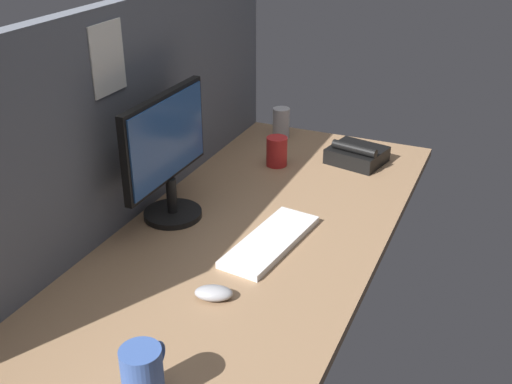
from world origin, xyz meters
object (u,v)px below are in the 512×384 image
object	(u,v)px
monitor	(167,152)
mug_steel	(281,123)
mouse	(214,293)
mug_ceramic_blue	(143,374)
desk_phone	(357,154)
keyboard	(271,241)
mug_red_plastic	(277,151)

from	to	relation	value
monitor	mug_steel	distance (cm)	77.39
mouse	mug_steel	distance (cm)	111.15
monitor	mug_ceramic_blue	bearing A→B (deg)	-153.07
mouse	desk_phone	distance (cm)	96.48
mug_ceramic_blue	mouse	bearing A→B (deg)	4.31
mug_ceramic_blue	desk_phone	bearing A→B (deg)	-3.12
mug_ceramic_blue	mug_steel	size ratio (longest dim) A/B	1.01
monitor	mug_ceramic_blue	xyz separation A→B (cm)	(-67.73, -34.41, -15.44)
mug_steel	desk_phone	world-z (taller)	mug_steel
keyboard	mug_ceramic_blue	xyz separation A→B (cm)	(-64.81, 0.33, 5.26)
mouse	mug_steel	world-z (taller)	mug_steel
mug_red_plastic	keyboard	bearing A→B (deg)	-159.66
desk_phone	mug_ceramic_blue	bearing A→B (deg)	176.88
mug_ceramic_blue	monitor	bearing A→B (deg)	26.93
mug_red_plastic	desk_phone	size ratio (longest dim) A/B	0.49
monitor	mug_steel	world-z (taller)	monitor
keyboard	desk_phone	bearing A→B (deg)	1.16
monitor	mouse	size ratio (longest dim) A/B	4.32
monitor	keyboard	xyz separation A→B (cm)	(-2.92, -34.74, -20.71)
monitor	mug_steel	bearing A→B (deg)	-5.02
keyboard	mug_steel	size ratio (longest dim) A/B	3.00
desk_phone	mouse	bearing A→B (deg)	174.17
mouse	mug_ceramic_blue	distance (cm)	35.48
monitor	mouse	distance (cm)	49.75
mug_ceramic_blue	mug_red_plastic	size ratio (longest dim) A/B	1.15
mouse	mug_steel	size ratio (longest dim) A/B	0.78
keyboard	desk_phone	distance (cm)	66.63
monitor	desk_phone	xyz separation A→B (cm)	(63.32, -41.57, -18.52)
keyboard	mouse	bearing A→B (deg)	-178.67
keyboard	mug_ceramic_blue	world-z (taller)	mug_ceramic_blue
mug_ceramic_blue	desk_phone	distance (cm)	131.28
mouse	mug_red_plastic	distance (cm)	83.64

